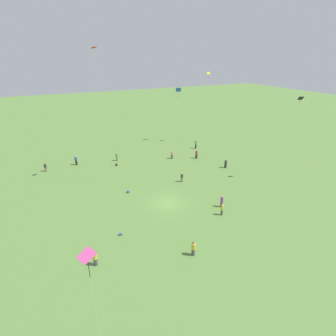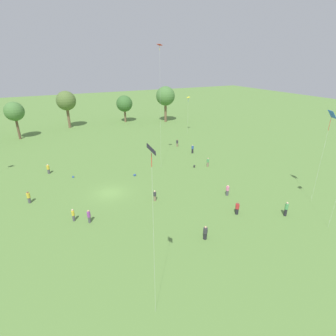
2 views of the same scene
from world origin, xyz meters
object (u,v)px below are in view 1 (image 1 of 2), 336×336
Objects in this scene: person_7 at (196,154)px; person_11 at (95,258)px; person_8 at (117,157)px; person_6 at (45,167)px; person_3 at (196,144)px; picnic_bag_0 at (116,165)px; person_0 at (193,249)px; kite_5 at (300,104)px; kite_6 at (208,79)px; person_1 at (222,201)px; person_2 at (226,164)px; kite_1 at (95,63)px; picnic_bag_1 at (128,192)px; person_5 at (172,155)px; kite_2 at (178,91)px; kite_0 at (88,261)px; person_4 at (222,209)px; person_10 at (182,177)px; picnic_bag_2 at (121,234)px; person_9 at (76,161)px.

person_11 reaches higher than person_7.
person_6 is at bearing 118.31° from person_8.
person_3 is 18.36m from picnic_bag_0.
person_0 is 0.13× the size of kite_5.
picnic_bag_0 is at bearing -95.71° from kite_6.
person_1 is 1.07× the size of person_6.
person_2 is 15.35m from kite_5.
person_1 is at bearing 146.43° from kite_1.
person_7 reaches higher than person_2.
person_0 is at bearing -172.55° from picnic_bag_1.
person_2 is at bearing 157.68° from person_3.
person_3 is 1.19× the size of person_5.
kite_2 reaches higher than person_0.
person_7 is 0.99× the size of person_11.
kite_0 is 49.26m from kite_2.
person_4 is 1.02× the size of person_6.
person_6 is at bearing -104.45° from kite_6.
kite_2 is 0.91× the size of kite_5.
person_0 is 27.10m from person_5.
kite_2 is 22.07m from picnic_bag_0.
person_0 reaches higher than person_4.
person_3 is at bearing 17.79° from person_7.
person_10 is (15.35, -6.93, -0.06)m from person_0.
person_8 is at bearing -176.13° from kite_0.
kite_1 is 18.70m from picnic_bag_1.
person_10 is at bearing -165.28° from person_11.
kite_5 is at bearing 112.23° from person_0.
person_7 is at bearing -162.14° from person_11.
picnic_bag_1 is (-19.10, 18.26, -11.26)m from kite_2.
person_6 is 0.12× the size of kite_5.
person_0 is 8.69m from picnic_bag_2.
kite_5 is at bearing -103.51° from person_7.
person_0 is at bearing 14.89° from person_6.
kite_5 reaches higher than person_10.
person_3 is 23.35m from kite_5.
kite_5 is (-12.56, -26.30, -5.54)m from kite_1.
person_11 is 4.28× the size of picnic_bag_0.
person_7 is 31.27m from person_11.
kite_6 is (27.97, -30.65, 13.22)m from person_11.
kite_5 is at bearing -112.81° from person_4.
person_6 is at bearing 132.06° from person_10.
kite_5 is (-16.54, -12.49, 11.58)m from person_5.
kite_2 is at bearing -151.43° from person_11.
person_3 is at bearing -60.59° from person_8.
person_7 reaches higher than person_10.
person_0 is 8.50m from person_4.
person_5 is at bearing -13.31° from person_9.
person_1 is 1.05× the size of person_4.
kite_2 is at bearing -64.04° from picnic_bag_0.
person_8 is (0.37, 17.49, -0.14)m from person_3.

